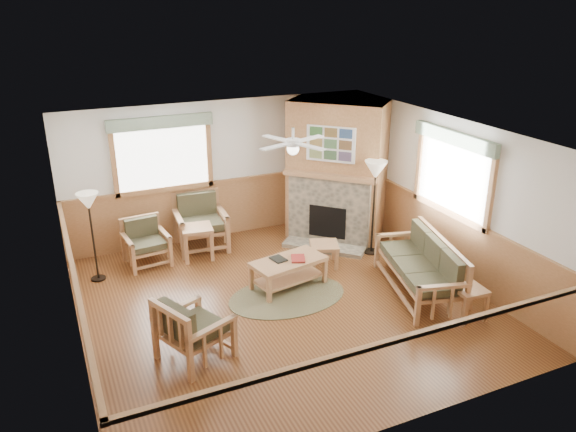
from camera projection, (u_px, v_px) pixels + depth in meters
name	position (u px, v px, depth m)	size (l,w,h in m)	color
floor	(283.00, 303.00, 8.83)	(6.00, 6.00, 0.01)	brown
ceiling	(283.00, 134.00, 7.84)	(6.00, 6.00, 0.01)	white
wall_back	(220.00, 170.00, 10.88)	(6.00, 0.02, 2.70)	white
wall_front	(400.00, 323.00, 5.79)	(6.00, 0.02, 2.70)	white
wall_left	(69.00, 260.00, 7.18)	(0.02, 6.00, 2.70)	white
wall_right	(445.00, 196.00, 9.48)	(0.02, 6.00, 2.70)	white
wainscot	(283.00, 271.00, 8.62)	(6.00, 6.00, 1.10)	#A46F43
fireplace	(337.00, 170.00, 10.86)	(2.20, 2.20, 2.70)	#A46F43
window_back	(159.00, 114.00, 9.99)	(1.90, 0.16, 1.50)	white
window_right	(459.00, 129.00, 8.87)	(0.16, 1.90, 1.50)	white
ceiling_fan	(293.00, 130.00, 8.22)	(1.24, 1.24, 0.36)	white
sofa	(418.00, 266.00, 8.98)	(0.82, 1.99, 0.92)	#AB7A50
armchair_back_left	(146.00, 243.00, 9.97)	(0.72, 0.72, 0.81)	#AB7A50
armchair_back_right	(201.00, 223.00, 10.58)	(0.91, 0.91, 1.02)	#AB7A50
armchair_left	(194.00, 328.00, 7.34)	(0.80, 0.80, 0.90)	#AB7A50
coffee_table	(288.00, 273.00, 9.24)	(1.21, 0.61, 0.49)	#AB7A50
end_table_chairs	(198.00, 242.00, 10.24)	(0.54, 0.52, 0.61)	#AB7A50
end_table_sofa	(468.00, 303.00, 8.33)	(0.44, 0.42, 0.49)	#AB7A50
footstool	(324.00, 255.00, 9.97)	(0.49, 0.49, 0.43)	#AB7A50
braided_rug	(287.00, 296.00, 9.00)	(1.94, 1.94, 0.01)	brown
floor_lamp_left	(93.00, 237.00, 9.27)	(0.36, 0.36, 1.56)	black
floor_lamp_right	(374.00, 208.00, 10.23)	(0.41, 0.41, 1.79)	black
book_red	(298.00, 258.00, 9.15)	(0.22, 0.30, 0.03)	maroon
book_dark	(278.00, 258.00, 9.14)	(0.20, 0.27, 0.03)	black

